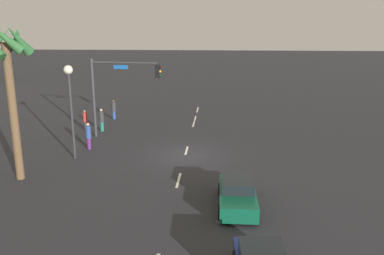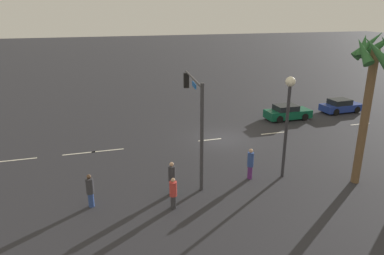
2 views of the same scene
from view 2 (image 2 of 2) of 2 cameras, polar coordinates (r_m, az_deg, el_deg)
The scene contains 16 objects.
ground_plane at distance 27.50m, azimuth 4.82°, elevation -1.78°, with size 220.00×220.00×0.00m, color #28282D.
lane_stripe_1 at distance 34.07m, azimuth 25.31°, elevation 0.50°, with size 1.93×0.14×0.01m, color silver.
lane_stripe_2 at distance 29.31m, azimuth 12.91°, elevation -0.89°, with size 2.18×0.14×0.01m, color silver.
lane_stripe_3 at distance 27.17m, azimuth 2.89°, elevation -1.98°, with size 1.85×0.14×0.01m, color silver.
lane_stripe_4 at distance 25.83m, azimuth -13.34°, elevation -3.60°, with size 2.21×0.14×0.01m, color silver.
lane_stripe_5 at distance 25.84m, azimuth -17.66°, elevation -3.98°, with size 2.18×0.14×0.01m, color silver.
lane_stripe_6 at distance 26.31m, azimuth -26.32°, elevation -4.69°, with size 2.55×0.14×0.01m, color silver.
car_1 at distance 33.19m, azimuth 15.03°, elevation 2.34°, with size 4.09×1.83×1.33m.
car_2 at distance 37.15m, azimuth 22.71°, elevation 3.19°, with size 3.99×1.92×1.29m.
traffic_signal at distance 20.14m, azimuth 0.55°, elevation 2.90°, with size 0.82×5.37×5.97m.
streetlamp at distance 20.62m, azimuth 15.14°, elevation 3.00°, with size 0.56×0.56×6.01m.
pedestrian_0 at distance 17.91m, azimuth -3.02°, elevation -10.37°, with size 0.51×0.51×1.66m.
pedestrian_1 at distance 19.15m, azimuth -3.24°, elevation -7.98°, with size 0.53×0.53×1.86m.
pedestrian_2 at distance 18.70m, azimuth -16.00°, elevation -9.59°, with size 0.49×0.49×1.77m.
pedestrian_3 at distance 21.03m, azimuth 9.34°, elevation -5.64°, with size 0.38×0.38×1.88m.
palm_tree_1 at distance 21.00m, azimuth 27.08°, elevation 8.27°, with size 2.91×2.86×8.62m.
Camera 2 is at (9.46, 24.00, 9.52)m, focal length 33.29 mm.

